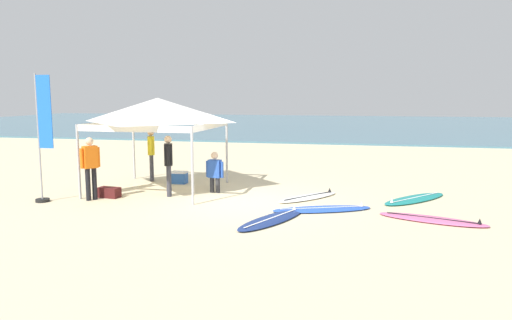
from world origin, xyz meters
name	(u,v)px	position (x,y,z in m)	size (l,w,h in m)	color
ground_plane	(240,202)	(0.00, 0.00, 0.00)	(80.00, 80.00, 0.00)	beige
sea	(327,124)	(0.00, 33.30, 0.05)	(80.00, 36.00, 0.10)	teal
canopy_tent	(158,110)	(-2.76, 1.07, 2.39)	(3.39, 3.39, 2.75)	#B7B7BC
surfboard_pink	(432,219)	(4.74, -0.95, 0.04)	(2.48, 1.34, 0.19)	pink
surfboard_white	(308,197)	(1.73, 0.85, 0.04)	(1.77, 2.01, 0.19)	white
surfboard_blue	(322,209)	(2.22, -0.48, 0.04)	(2.58, 1.54, 0.19)	blue
surfboard_teal	(415,199)	(4.59, 1.24, 0.04)	(2.12, 2.32, 0.19)	#19847F
surfboard_navy	(272,219)	(1.17, -1.72, 0.04)	(1.56, 2.44, 0.19)	navy
person_black	(169,161)	(-2.15, 0.33, 0.99)	(0.33, 0.52, 1.71)	#383842
person_yellow	(151,151)	(-3.64, 2.45, 0.99)	(0.35, 0.51, 1.71)	#383842
person_orange	(90,164)	(-4.01, -0.61, 0.99)	(0.39, 0.46, 1.71)	black
person_blue	(215,170)	(-1.03, 1.04, 0.66)	(0.55, 0.26, 1.20)	#2D2D33
banner_flag	(43,143)	(-5.07, -1.10, 1.57)	(0.60, 0.36, 3.40)	#99999E
gear_bag_near_tent	(109,192)	(-3.72, -0.21, 0.14)	(0.60, 0.32, 0.28)	#4C1919
cooler_box	(179,177)	(-2.58, 2.21, 0.20)	(0.50, 0.36, 0.39)	#2D60B7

